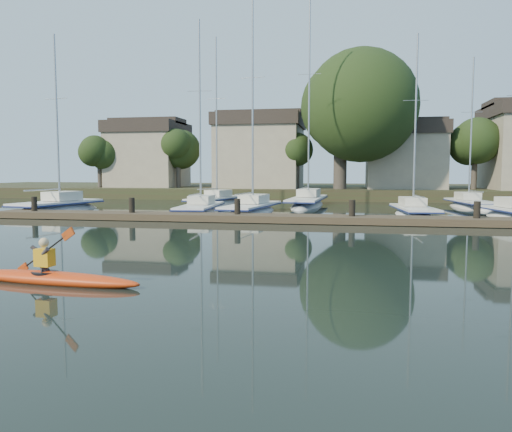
% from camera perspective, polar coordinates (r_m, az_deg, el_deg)
% --- Properties ---
extents(ground, '(160.00, 160.00, 0.00)m').
position_cam_1_polar(ground, '(12.45, -2.79, -7.27)').
color(ground, black).
rests_on(ground, ground).
extents(kayak, '(4.81, 1.22, 1.53)m').
position_cam_1_polar(kayak, '(13.01, -22.50, -6.29)').
color(kayak, '#D74710').
rests_on(kayak, ground).
extents(dock, '(34.00, 2.00, 1.80)m').
position_cam_1_polar(dock, '(26.10, 4.30, -0.27)').
color(dock, '#4D422C').
rests_on(dock, ground).
extents(sailboat_0, '(3.67, 8.43, 12.94)m').
position_cam_1_polar(sailboat_0, '(35.67, -21.70, 0.17)').
color(sailboat_0, white).
rests_on(sailboat_0, ground).
extents(sailboat_1, '(2.57, 8.15, 13.13)m').
position_cam_1_polar(sailboat_1, '(31.44, -6.40, -0.06)').
color(sailboat_1, white).
rests_on(sailboat_1, ground).
extents(sailboat_2, '(3.10, 8.98, 14.56)m').
position_cam_1_polar(sailboat_2, '(31.55, -0.51, -0.02)').
color(sailboat_2, white).
rests_on(sailboat_2, ground).
extents(sailboat_3, '(2.56, 7.48, 11.84)m').
position_cam_1_polar(sailboat_3, '(31.14, 17.55, -0.32)').
color(sailboat_3, white).
rests_on(sailboat_3, ground).
extents(sailboat_5, '(3.72, 8.90, 14.35)m').
position_cam_1_polar(sailboat_5, '(39.92, -4.62, 1.06)').
color(sailboat_5, white).
rests_on(sailboat_5, ground).
extents(sailboat_6, '(2.85, 10.86, 17.09)m').
position_cam_1_polar(sailboat_6, '(38.53, 5.91, 0.87)').
color(sailboat_6, white).
rests_on(sailboat_6, ground).
extents(sailboat_7, '(2.78, 7.60, 11.98)m').
position_cam_1_polar(sailboat_7, '(39.47, 23.18, 0.61)').
color(sailboat_7, white).
rests_on(sailboat_7, ground).
extents(shore, '(90.00, 25.25, 12.75)m').
position_cam_1_polar(shore, '(52.14, 9.27, 5.72)').
color(shore, '#2A381C').
rests_on(shore, ground).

